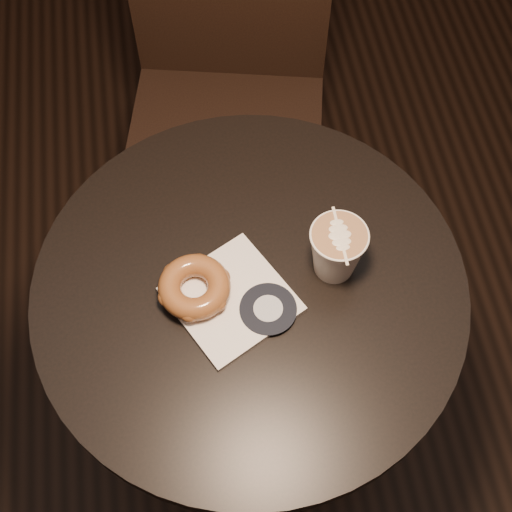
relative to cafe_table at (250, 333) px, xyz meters
name	(u,v)px	position (x,y,z in m)	size (l,w,h in m)	color
cafe_table	(250,333)	(0.00, 0.00, 0.00)	(0.70, 0.70, 0.75)	black
chair	(227,66)	(0.04, 0.61, 0.06)	(0.52, 0.52, 1.09)	black
pastry_bag	(231,299)	(-0.03, -0.02, 0.20)	(0.17, 0.17, 0.01)	white
doughnut	(194,287)	(-0.09, 0.00, 0.23)	(0.11, 0.11, 0.04)	brown
latte_cup	(336,251)	(0.14, 0.01, 0.25)	(0.09, 0.09, 0.10)	white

